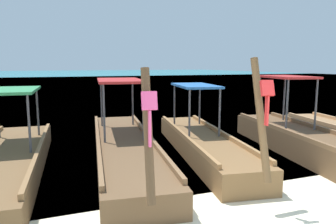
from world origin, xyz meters
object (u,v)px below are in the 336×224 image
object	(u,v)px
longtail_boat_red_ribbon	(202,143)
longtail_boat_green_ribbon	(297,138)
longtail_boat_orange_ribbon	(8,160)
longtail_boat_pink_ribbon	(124,146)

from	to	relation	value
longtail_boat_red_ribbon	longtail_boat_green_ribbon	bearing A→B (deg)	-13.62
longtail_boat_orange_ribbon	longtail_boat_green_ribbon	xyz separation A→B (m)	(6.96, -0.72, 0.06)
longtail_boat_pink_ribbon	longtail_boat_green_ribbon	bearing A→B (deg)	-13.09
longtail_boat_orange_ribbon	longtail_boat_pink_ribbon	world-z (taller)	longtail_boat_orange_ribbon
longtail_boat_orange_ribbon	longtail_boat_green_ribbon	distance (m)	7.00
longtail_boat_pink_ribbon	longtail_boat_green_ribbon	world-z (taller)	longtail_boat_green_ribbon
longtail_boat_orange_ribbon	longtail_boat_pink_ribbon	distance (m)	2.56
longtail_boat_orange_ribbon	longtail_boat_pink_ribbon	bearing A→B (deg)	6.95
longtail_boat_red_ribbon	longtail_boat_pink_ribbon	bearing A→B (deg)	167.59
longtail_boat_pink_ribbon	longtail_boat_green_ribbon	xyz separation A→B (m)	(4.43, -1.03, 0.06)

